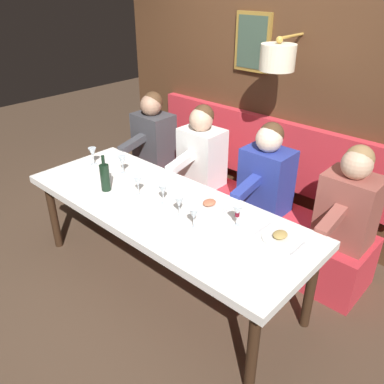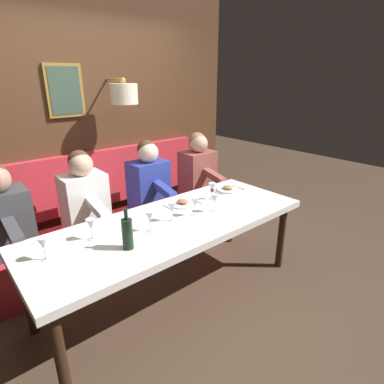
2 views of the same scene
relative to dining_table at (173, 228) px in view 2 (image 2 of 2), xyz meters
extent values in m
plane|color=#4C3828|center=(0.00, 0.00, -0.68)|extent=(12.00, 12.00, 0.00)
cube|color=white|center=(0.00, 0.00, 0.03)|extent=(0.90, 2.40, 0.06)
cylinder|color=#301E12|center=(-0.35, -1.10, -0.34)|extent=(0.07, 0.07, 0.68)
cylinder|color=#301E12|center=(-0.35, 1.10, -0.34)|extent=(0.07, 0.07, 0.68)
cylinder|color=#301E12|center=(0.35, -1.10, -0.34)|extent=(0.07, 0.07, 0.68)
cylinder|color=#301E12|center=(0.35, 1.10, -0.34)|extent=(0.07, 0.07, 0.68)
cube|color=red|center=(0.89, 0.00, -0.45)|extent=(0.52, 2.60, 0.45)
cube|color=#51331E|center=(1.48, 0.00, 0.77)|extent=(0.10, 3.80, 2.90)
cube|color=red|center=(1.39, 0.00, 0.09)|extent=(0.10, 2.60, 0.64)
cube|color=olive|center=(1.42, 0.25, 1.06)|extent=(0.04, 0.37, 0.51)
cube|color=#384C3D|center=(1.40, 0.25, 1.06)|extent=(0.01, 0.31, 0.45)
cylinder|color=#B78E3D|center=(1.25, -0.22, 1.16)|extent=(0.35, 0.02, 0.02)
cylinder|color=beige|center=(1.08, -0.22, 1.02)|extent=(0.28, 0.28, 0.20)
sphere|color=#B78E3D|center=(1.08, -0.22, 1.15)|extent=(0.06, 0.06, 0.06)
cube|color=#934C42|center=(0.89, -1.06, 0.05)|extent=(0.30, 0.40, 0.56)
sphere|color=#D1A889|center=(0.87, -1.06, 0.43)|extent=(0.22, 0.22, 0.22)
sphere|color=#937047|center=(0.90, -1.06, 0.46)|extent=(0.20, 0.20, 0.20)
cube|color=#934C42|center=(0.60, -1.06, 0.09)|extent=(0.33, 0.09, 0.14)
cube|color=#283893|center=(0.89, -0.34, 0.05)|extent=(0.30, 0.40, 0.56)
sphere|color=beige|center=(0.87, -0.34, 0.43)|extent=(0.22, 0.22, 0.22)
sphere|color=#4C331E|center=(0.90, -0.34, 0.46)|extent=(0.20, 0.20, 0.20)
cube|color=#283893|center=(0.60, -0.34, 0.09)|extent=(0.33, 0.09, 0.14)
cube|color=white|center=(0.89, 0.39, 0.05)|extent=(0.30, 0.40, 0.56)
sphere|color=#D1A889|center=(0.87, 0.39, 0.43)|extent=(0.22, 0.22, 0.22)
sphere|color=#4C331E|center=(0.90, 0.39, 0.46)|extent=(0.20, 0.20, 0.20)
cube|color=white|center=(0.60, 0.39, 0.09)|extent=(0.33, 0.09, 0.14)
cube|color=#3D3D42|center=(0.89, 1.07, 0.05)|extent=(0.30, 0.40, 0.56)
cube|color=#3D3D42|center=(0.60, 1.07, 0.09)|extent=(0.33, 0.09, 0.14)
cylinder|color=white|center=(0.22, -0.28, 0.07)|extent=(0.24, 0.24, 0.01)
ellipsoid|color=#B76647|center=(0.22, -0.28, 0.10)|extent=(0.11, 0.09, 0.04)
cube|color=silver|center=(0.20, -0.42, 0.07)|extent=(0.17, 0.04, 0.01)
cube|color=silver|center=(0.24, -0.13, 0.07)|extent=(0.18, 0.02, 0.01)
cylinder|color=silver|center=(0.21, -0.89, 0.07)|extent=(0.24, 0.24, 0.01)
ellipsoid|color=#AD8E4C|center=(0.21, -0.89, 0.10)|extent=(0.11, 0.09, 0.04)
cube|color=silver|center=(0.19, -1.04, 0.07)|extent=(0.17, 0.01, 0.01)
cube|color=silver|center=(0.23, -0.75, 0.07)|extent=(0.18, 0.02, 0.01)
cylinder|color=silver|center=(0.01, 0.00, 0.07)|extent=(0.06, 0.06, 0.00)
cylinder|color=silver|center=(0.01, 0.00, 0.11)|extent=(0.01, 0.01, 0.07)
cone|color=silver|center=(0.01, 0.00, 0.19)|extent=(0.07, 0.07, 0.08)
cylinder|color=silver|center=(0.07, 0.99, 0.07)|extent=(0.06, 0.06, 0.00)
cylinder|color=silver|center=(0.07, 0.99, 0.11)|extent=(0.01, 0.01, 0.07)
cone|color=silver|center=(0.07, 0.99, 0.19)|extent=(0.07, 0.07, 0.08)
cylinder|color=silver|center=(-0.04, -0.21, 0.07)|extent=(0.06, 0.06, 0.00)
cylinder|color=silver|center=(-0.04, -0.21, 0.11)|extent=(0.01, 0.01, 0.07)
cone|color=silver|center=(-0.04, -0.21, 0.19)|extent=(0.07, 0.07, 0.08)
cylinder|color=silver|center=(-0.03, 0.24, 0.07)|extent=(0.06, 0.06, 0.00)
cylinder|color=silver|center=(-0.03, 0.24, 0.11)|extent=(0.01, 0.01, 0.07)
cone|color=silver|center=(-0.03, 0.24, 0.19)|extent=(0.07, 0.07, 0.08)
cylinder|color=silver|center=(-0.09, -0.40, 0.07)|extent=(0.06, 0.06, 0.00)
cylinder|color=silver|center=(-0.09, -0.40, 0.11)|extent=(0.01, 0.01, 0.07)
cone|color=silver|center=(-0.09, -0.40, 0.19)|extent=(0.07, 0.07, 0.08)
cylinder|color=silver|center=(0.14, 0.64, 0.07)|extent=(0.06, 0.06, 0.00)
cylinder|color=silver|center=(0.14, 0.64, 0.11)|extent=(0.01, 0.01, 0.07)
cone|color=silver|center=(0.14, 0.64, 0.19)|extent=(0.07, 0.07, 0.08)
cylinder|color=silver|center=(0.14, -0.59, 0.07)|extent=(0.06, 0.06, 0.00)
cylinder|color=silver|center=(0.14, -0.59, 0.11)|extent=(0.01, 0.01, 0.07)
cone|color=silver|center=(0.14, -0.59, 0.19)|extent=(0.07, 0.07, 0.08)
cylinder|color=maroon|center=(0.14, -0.59, 0.16)|extent=(0.03, 0.03, 0.03)
cylinder|color=black|center=(-0.15, 0.50, 0.17)|extent=(0.08, 0.08, 0.22)
cylinder|color=black|center=(-0.15, 0.50, 0.32)|extent=(0.03, 0.03, 0.08)
camera|label=1|loc=(-1.75, -1.91, 1.58)|focal=36.97mm
camera|label=2|loc=(-1.90, 1.41, 1.20)|focal=29.27mm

